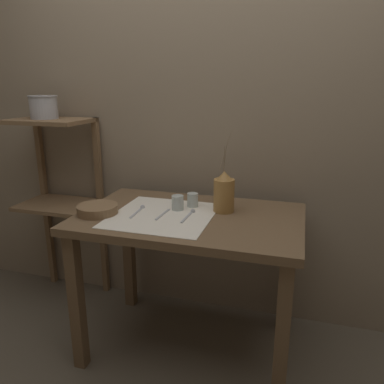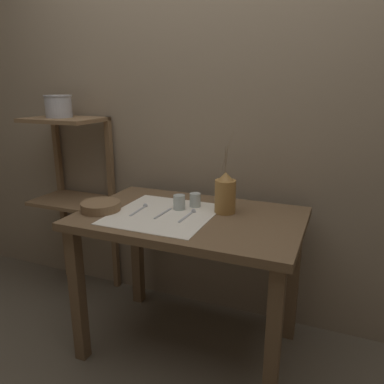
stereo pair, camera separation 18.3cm
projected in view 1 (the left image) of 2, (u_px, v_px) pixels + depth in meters
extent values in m
plane|color=brown|center=(190.00, 346.00, 2.09)|extent=(12.00, 12.00, 0.00)
cube|color=gray|center=(213.00, 121.00, 2.18)|extent=(7.00, 0.06, 2.40)
cube|color=brown|center=(190.00, 219.00, 1.88)|extent=(1.11, 0.71, 0.04)
cube|color=brown|center=(77.00, 302.00, 1.85)|extent=(0.06, 0.06, 0.74)
cube|color=brown|center=(282.00, 340.00, 1.58)|extent=(0.06, 0.06, 0.74)
cube|color=brown|center=(129.00, 253.00, 2.39)|extent=(0.06, 0.06, 0.74)
cube|color=brown|center=(288.00, 274.00, 2.12)|extent=(0.06, 0.06, 0.74)
cube|color=brown|center=(50.00, 121.00, 2.24)|extent=(0.47, 0.34, 0.02)
cube|color=brown|center=(58.00, 205.00, 2.39)|extent=(0.47, 0.34, 0.02)
cube|color=brown|center=(46.00, 204.00, 2.61)|extent=(0.04, 0.04, 1.20)
cube|color=brown|center=(101.00, 209.00, 2.49)|extent=(0.04, 0.04, 1.20)
cube|color=silver|center=(163.00, 215.00, 1.87)|extent=(0.49, 0.51, 0.00)
cylinder|color=olive|center=(224.00, 196.00, 1.90)|extent=(0.11, 0.11, 0.17)
cone|color=olive|center=(224.00, 175.00, 1.87)|extent=(0.08, 0.08, 0.04)
cylinder|color=#847056|center=(224.00, 154.00, 1.86)|extent=(0.04, 0.04, 0.16)
cylinder|color=#847056|center=(224.00, 159.00, 1.84)|extent=(0.01, 0.02, 0.13)
cylinder|color=#847056|center=(225.00, 158.00, 1.85)|extent=(0.02, 0.01, 0.13)
cylinder|color=#847056|center=(225.00, 151.00, 1.85)|extent=(0.05, 0.05, 0.20)
cylinder|color=brown|center=(98.00, 209.00, 1.88)|extent=(0.20, 0.20, 0.05)
cylinder|color=#B7C1BC|center=(178.00, 203.00, 1.93)|extent=(0.06, 0.06, 0.08)
cylinder|color=#B7C1BC|center=(193.00, 200.00, 1.98)|extent=(0.06, 0.06, 0.07)
cube|color=#A8A8AD|center=(137.00, 213.00, 1.89)|extent=(0.02, 0.17, 0.00)
sphere|color=#A8A8AD|center=(143.00, 207.00, 1.96)|extent=(0.02, 0.02, 0.02)
cube|color=#A8A8AD|center=(163.00, 214.00, 1.86)|extent=(0.02, 0.17, 0.00)
cube|color=#A8A8AD|center=(188.00, 217.00, 1.83)|extent=(0.02, 0.17, 0.00)
sphere|color=#A8A8AD|center=(193.00, 211.00, 1.90)|extent=(0.02, 0.02, 0.02)
cylinder|color=#A8A8AD|center=(44.00, 107.00, 2.23)|extent=(0.16, 0.16, 0.14)
cylinder|color=#A8A8AD|center=(42.00, 96.00, 2.21)|extent=(0.17, 0.17, 0.01)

